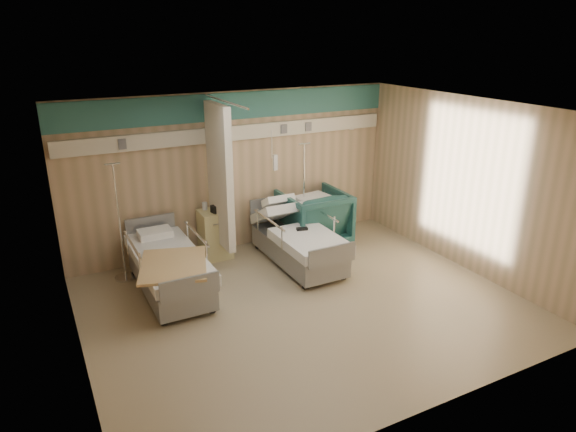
{
  "coord_description": "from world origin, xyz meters",
  "views": [
    {
      "loc": [
        -3.23,
        -5.7,
        3.76
      ],
      "look_at": [
        0.05,
        0.6,
        1.18
      ],
      "focal_mm": 32.0,
      "sensor_mm": 36.0,
      "label": 1
    }
  ],
  "objects": [
    {
      "name": "white_cup",
      "position": [
        -0.66,
        2.34,
        0.91
      ],
      "size": [
        0.11,
        0.11,
        0.13
      ],
      "primitive_type": "cylinder",
      "rotation": [
        0.0,
        0.0,
        0.28
      ],
      "color": "white",
      "rests_on": "bedside_cabinet"
    },
    {
      "name": "bed_right",
      "position": [
        0.6,
        1.3,
        0.32
      ],
      "size": [
        1.0,
        2.16,
        0.63
      ],
      "primitive_type": null,
      "color": "white",
      "rests_on": "ground"
    },
    {
      "name": "ground",
      "position": [
        0.0,
        0.0,
        0.0
      ],
      "size": [
        6.0,
        5.0,
        0.0
      ],
      "primitive_type": "cube",
      "color": "gray",
      "rests_on": "ground"
    },
    {
      "name": "bedside_cabinet",
      "position": [
        -0.55,
        2.2,
        0.42
      ],
      "size": [
        0.5,
        0.48,
        0.85
      ],
      "primitive_type": "cube",
      "color": "#DBCE89",
      "rests_on": "ground"
    },
    {
      "name": "tan_blanket",
      "position": [
        -1.65,
        0.84,
        0.65
      ],
      "size": [
        1.2,
        1.35,
        0.04
      ],
      "primitive_type": "cube",
      "rotation": [
        0.0,
        0.0,
        -0.3
      ],
      "color": "tan",
      "rests_on": "bed_left"
    },
    {
      "name": "call_remote",
      "position": [
        0.63,
        1.22,
        0.65
      ],
      "size": [
        0.2,
        0.13,
        0.04
      ],
      "primitive_type": "cube",
      "rotation": [
        0.0,
        0.0,
        -0.25
      ],
      "color": "black",
      "rests_on": "bed_right"
    },
    {
      "name": "waffle_blanket",
      "position": [
        1.27,
        1.9,
        1.06
      ],
      "size": [
        0.69,
        0.63,
        0.07
      ],
      "primitive_type": "cube",
      "rotation": [
        0.0,
        0.0,
        3.29
      ],
      "color": "white",
      "rests_on": "visitor_armchair"
    },
    {
      "name": "iv_stand_right",
      "position": [
        1.1,
        2.01,
        0.39
      ],
      "size": [
        0.34,
        0.34,
        1.9
      ],
      "rotation": [
        0.0,
        0.0,
        0.26
      ],
      "color": "silver",
      "rests_on": "ground"
    },
    {
      "name": "bed_left",
      "position": [
        -1.6,
        1.3,
        0.32
      ],
      "size": [
        1.0,
        2.16,
        0.63
      ],
      "primitive_type": null,
      "color": "white",
      "rests_on": "ground"
    },
    {
      "name": "room_walls",
      "position": [
        -0.03,
        0.25,
        1.86
      ],
      "size": [
        6.04,
        5.04,
        2.82
      ],
      "color": "tan",
      "rests_on": "ground"
    },
    {
      "name": "visitor_armchair",
      "position": [
        1.25,
        1.9,
        0.51
      ],
      "size": [
        1.11,
        1.14,
        1.03
      ],
      "primitive_type": "imported",
      "rotation": [
        0.0,
        0.0,
        3.13
      ],
      "color": "#1D4A47",
      "rests_on": "ground"
    },
    {
      "name": "iv_stand_left",
      "position": [
        -2.13,
        2.08,
        0.39
      ],
      "size": [
        0.34,
        0.34,
        1.9
      ],
      "rotation": [
        0.0,
        0.0,
        -0.41
      ],
      "color": "silver",
      "rests_on": "ground"
    },
    {
      "name": "toiletry_bag",
      "position": [
        -0.5,
        2.12,
        0.91
      ],
      "size": [
        0.25,
        0.19,
        0.12
      ],
      "primitive_type": "cube",
      "rotation": [
        0.0,
        0.0,
        0.2
      ],
      "color": "black",
      "rests_on": "bedside_cabinet"
    }
  ]
}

